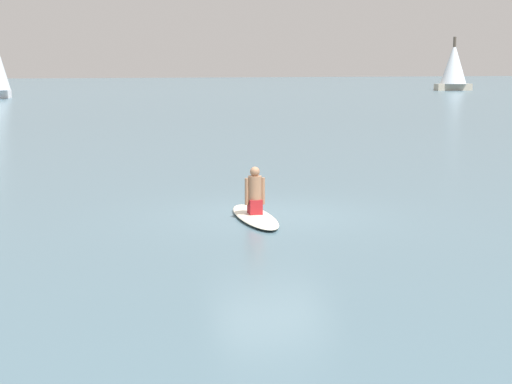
{
  "coord_description": "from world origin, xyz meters",
  "views": [
    {
      "loc": [
        6.15,
        16.18,
        3.19
      ],
      "look_at": [
        0.6,
        0.67,
        0.63
      ],
      "focal_mm": 57.12,
      "sensor_mm": 36.0,
      "label": 1
    }
  ],
  "objects": [
    {
      "name": "ground_plane",
      "position": [
        0.0,
        0.0,
        0.0
      ],
      "size": [
        400.0,
        400.0,
        0.0
      ],
      "primitive_type": "plane",
      "color": "slate"
    },
    {
      "name": "surfboard",
      "position": [
        0.51,
        0.35,
        0.06
      ],
      "size": [
        1.08,
        3.04,
        0.12
      ],
      "primitive_type": "ellipsoid",
      "rotation": [
        0.0,
        0.0,
        1.45
      ],
      "color": "silver",
      "rests_on": "ground"
    },
    {
      "name": "person_paddler",
      "position": [
        0.51,
        0.35,
        0.57
      ],
      "size": [
        0.44,
        0.36,
        0.99
      ],
      "rotation": [
        0.0,
        0.0,
        1.45
      ],
      "color": "#A51E23",
      "rests_on": "surfboard"
    },
    {
      "name": "sailboat_distant",
      "position": [
        -54.02,
        -75.7,
        3.24
      ],
      "size": [
        4.93,
        3.74,
        6.88
      ],
      "rotation": [
        0.0,
        0.0,
        -0.12
      ],
      "color": "#B2A893",
      "rests_on": "ground"
    }
  ]
}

